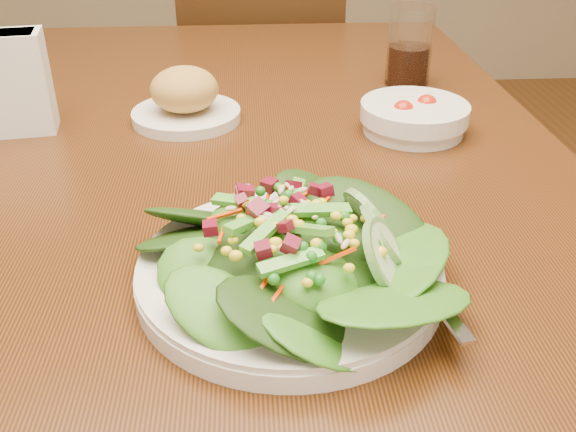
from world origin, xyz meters
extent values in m
cube|color=#502813|center=(0.00, 0.00, 0.73)|extent=(0.90, 1.40, 0.04)
cylinder|color=black|center=(-0.39, 0.64, 0.35)|extent=(0.07, 0.07, 0.71)
cylinder|color=black|center=(0.39, 0.64, 0.35)|extent=(0.07, 0.07, 0.71)
cube|color=black|center=(0.07, 0.96, 0.42)|extent=(0.43, 0.43, 0.04)
cylinder|color=black|center=(0.25, 1.13, 0.20)|extent=(0.04, 0.04, 0.40)
cylinder|color=black|center=(-0.10, 1.15, 0.20)|extent=(0.04, 0.04, 0.40)
cylinder|color=black|center=(0.24, 0.78, 0.20)|extent=(0.04, 0.04, 0.40)
cylinder|color=black|center=(-0.11, 0.79, 0.20)|extent=(0.04, 0.04, 0.40)
cube|color=black|center=(0.06, 0.77, 0.67)|extent=(0.39, 0.04, 0.45)
cylinder|color=silver|center=(0.06, -0.28, 0.76)|extent=(0.28, 0.28, 0.02)
ellipsoid|color=black|center=(0.06, -0.28, 0.79)|extent=(0.19, 0.19, 0.04)
cube|color=silver|center=(0.18, -0.31, 0.77)|extent=(0.05, 0.18, 0.01)
cylinder|color=silver|center=(-0.07, 0.13, 0.76)|extent=(0.16, 0.16, 0.02)
ellipsoid|color=gold|center=(-0.07, 0.13, 0.80)|extent=(0.10, 0.10, 0.06)
cylinder|color=silver|center=(0.25, 0.07, 0.77)|extent=(0.15, 0.15, 0.04)
sphere|color=red|center=(0.27, 0.08, 0.78)|extent=(0.03, 0.03, 0.03)
sphere|color=red|center=(0.24, 0.06, 0.78)|extent=(0.03, 0.03, 0.03)
cylinder|color=silver|center=(0.29, 0.27, 0.81)|extent=(0.07, 0.07, 0.13)
cylinder|color=black|center=(0.29, 0.27, 0.78)|extent=(0.07, 0.07, 0.06)
cube|color=white|center=(-0.30, 0.11, 0.82)|extent=(0.11, 0.07, 0.14)
cube|color=white|center=(-0.30, 0.11, 0.83)|extent=(0.10, 0.06, 0.12)
camera|label=1|loc=(0.02, -0.76, 1.10)|focal=40.00mm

